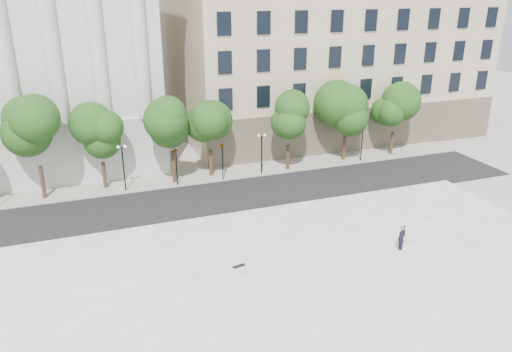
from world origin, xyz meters
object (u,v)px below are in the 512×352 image
Objects in this scene: traffic_light_west at (176,150)px; skateboard at (239,266)px; person_lying at (400,246)px; traffic_light_east at (222,143)px.

traffic_light_west is 16.73m from skateboard.
traffic_light_west reaches higher than person_lying.
skateboard is (0.70, -16.42, -3.12)m from traffic_light_west.
person_lying is at bearing -67.43° from traffic_light_east.
person_lying is 2.13× the size of skateboard.
person_lying reaches higher than skateboard.
person_lying is at bearing -56.52° from traffic_light_west.
traffic_light_west is at bearing 81.60° from skateboard.
traffic_light_east is 17.15m from skateboard.
skateboard is at bearing -102.85° from traffic_light_east.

